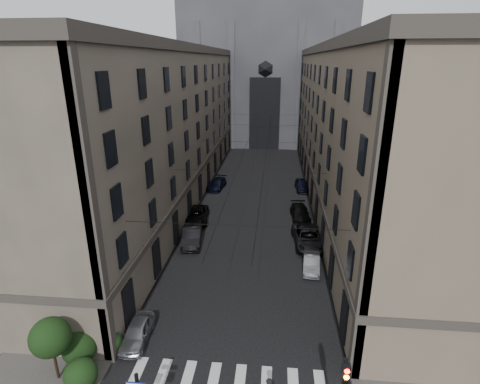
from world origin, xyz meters
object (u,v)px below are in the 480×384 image
(car_left_midnear, at_px, (192,236))
(car_left_midfar, at_px, (197,215))
(car_left_far, at_px, (217,184))
(car_right_midfar, at_px, (300,213))
(car_right_near, at_px, (311,263))
(car_right_far, at_px, (302,185))
(gothic_tower, at_px, (267,57))
(car_left_near, at_px, (137,332))
(car_right_midnear, at_px, (308,238))

(car_left_midnear, distance_m, car_left_midfar, 5.32)
(car_left_far, distance_m, car_right_midfar, 14.73)
(car_right_near, distance_m, car_right_far, 21.16)
(car_right_midfar, bearing_deg, car_left_midnear, -151.20)
(car_right_near, bearing_deg, car_right_midfar, 96.39)
(car_right_near, xyz_separation_m, car_right_midfar, (-0.34, 10.98, 0.07))
(car_right_far, bearing_deg, car_left_far, 178.92)
(gothic_tower, bearing_deg, car_right_near, -84.26)
(car_left_far, xyz_separation_m, car_right_near, (11.45, -20.66, -0.05))
(car_right_midfar, bearing_deg, car_left_near, -123.17)
(car_left_midnear, bearing_deg, car_left_near, -99.98)
(car_right_midnear, bearing_deg, car_left_near, -134.09)
(car_left_midfar, distance_m, car_right_near, 15.03)
(gothic_tower, height_order, car_left_midfar, gothic_tower)
(car_right_far, bearing_deg, car_left_midnear, -127.68)
(gothic_tower, bearing_deg, car_left_far, -98.91)
(car_left_near, height_order, car_right_far, car_right_far)
(car_right_far, bearing_deg, car_right_midnear, -94.94)
(car_right_near, height_order, car_right_midfar, car_right_midfar)
(car_left_midfar, xyz_separation_m, car_left_far, (0.49, 11.53, -0.06))
(car_left_near, relative_size, car_right_far, 0.89)
(car_left_far, bearing_deg, car_right_midfar, -33.58)
(car_right_midnear, bearing_deg, gothic_tower, 91.74)
(car_left_near, bearing_deg, car_left_midfar, 88.01)
(car_left_near, xyz_separation_m, car_right_midnear, (11.90, 14.41, 0.15))
(car_right_midnear, bearing_deg, car_right_midfar, 88.83)
(car_left_far, bearing_deg, gothic_tower, 88.62)
(car_left_near, height_order, car_right_midnear, car_right_midnear)
(car_right_midnear, xyz_separation_m, car_right_midfar, (-0.38, 6.43, -0.10))
(car_right_far, bearing_deg, car_right_near, -94.71)
(gothic_tower, relative_size, car_right_far, 13.27)
(car_left_near, height_order, car_right_midfar, car_right_midfar)
(car_right_midfar, relative_size, car_right_far, 1.13)
(car_right_near, bearing_deg, car_left_midnear, 165.79)
(car_right_midnear, relative_size, car_right_midfar, 1.19)
(gothic_tower, height_order, car_left_midnear, gothic_tower)
(gothic_tower, distance_m, car_right_far, 40.26)
(car_right_midfar, bearing_deg, car_right_midnear, -90.86)
(car_left_near, relative_size, car_right_midfar, 0.79)
(car_left_midnear, height_order, car_left_far, car_left_midnear)
(car_left_midnear, relative_size, car_right_midnear, 0.85)
(car_left_near, distance_m, car_right_midnear, 18.68)
(car_left_midnear, relative_size, car_left_midfar, 0.93)
(car_left_near, bearing_deg, car_right_far, 66.12)
(car_left_far, relative_size, car_right_far, 1.09)
(gothic_tower, xyz_separation_m, car_left_far, (-5.71, -36.44, -17.11))
(gothic_tower, distance_m, car_right_midnear, 55.53)
(gothic_tower, bearing_deg, car_right_midnear, -83.73)
(car_right_near, bearing_deg, car_right_midnear, 94.17)
(car_left_midfar, bearing_deg, car_right_near, -44.30)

